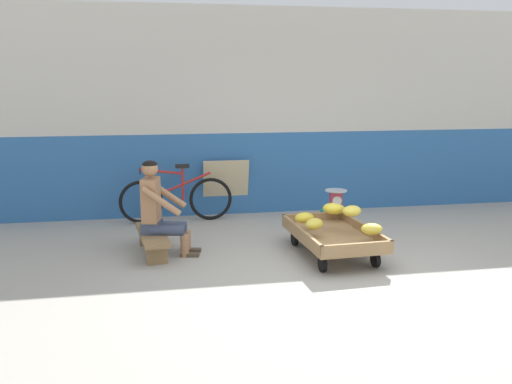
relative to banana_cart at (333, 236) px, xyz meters
name	(u,v)px	position (x,y,z in m)	size (l,w,h in m)	color
ground_plane	(344,282)	(-0.15, -0.86, -0.24)	(80.00, 80.00, 0.00)	#A39E93
back_wall	(277,112)	(-0.15, 2.45, 1.33)	(16.00, 0.30, 3.15)	#2D609E
banana_cart	(333,236)	(0.00, 0.00, 0.00)	(0.92, 1.49, 0.36)	#99754C
banana_pile	(335,216)	(0.04, 0.06, 0.23)	(0.87, 1.21, 0.26)	gold
low_bench	(153,238)	(-2.12, 0.45, -0.04)	(0.43, 1.13, 0.27)	olive
vendor_seated	(159,208)	(-2.03, 0.44, 0.33)	(0.72, 0.56, 1.14)	#9E704C
plastic_crate	(335,221)	(0.36, 1.00, -0.09)	(0.36, 0.28, 0.30)	#19847F
weighing_scale	(336,200)	(0.36, 1.00, 0.21)	(0.30, 0.30, 0.29)	#28282D
bicycle_near_left	(176,198)	(-1.77, 1.97, 0.11)	(1.66, 0.48, 0.86)	black
sign_board	(226,187)	(-0.99, 2.27, 0.19)	(0.70, 0.27, 0.87)	#C6B289
shopping_bag	(354,232)	(0.47, 0.53, -0.12)	(0.18, 0.12, 0.24)	green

